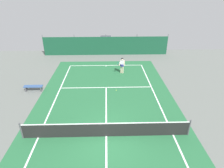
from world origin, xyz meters
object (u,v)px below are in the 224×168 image
object	(u,v)px
tennis_net	(106,130)
tennis_ball_near_player	(116,90)
courtside_bench	(33,87)
parked_car	(106,43)
tennis_player	(122,65)

from	to	relation	value
tennis_net	tennis_ball_near_player	size ratio (longest dim) A/B	153.33
tennis_net	courtside_bench	size ratio (longest dim) A/B	6.33
parked_car	tennis_ball_near_player	bearing A→B (deg)	-83.43
tennis_player	parked_car	distance (m)	9.49
tennis_ball_near_player	tennis_net	bearing A→B (deg)	-98.59
tennis_ball_near_player	parked_car	world-z (taller)	parked_car
tennis_player	courtside_bench	distance (m)	8.80
tennis_ball_near_player	parked_car	xyz separation A→B (m)	(-0.92, 13.17, 0.81)
tennis_net	courtside_bench	xyz separation A→B (m)	(-6.31, 5.97, -0.14)
tennis_player	tennis_ball_near_player	distance (m)	4.01
courtside_bench	tennis_ball_near_player	bearing A→B (deg)	-1.21
tennis_net	tennis_player	size ratio (longest dim) A/B	6.17
tennis_net	tennis_ball_near_player	bearing A→B (deg)	81.41
tennis_player	courtside_bench	size ratio (longest dim) A/B	1.03
tennis_net	courtside_bench	distance (m)	8.69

